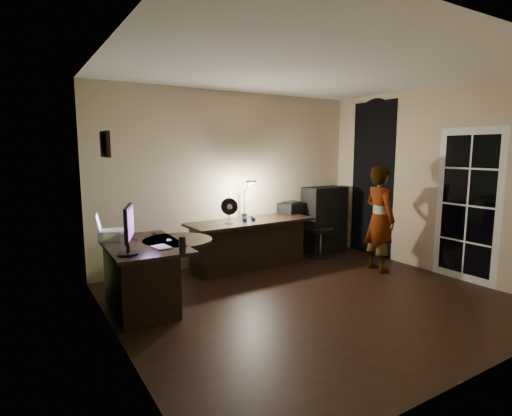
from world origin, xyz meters
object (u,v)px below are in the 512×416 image
cabinet (324,220)px  office_chair (320,230)px  desk_right (251,244)px  monitor (127,237)px  person (380,219)px  desk_left (144,276)px

cabinet → office_chair: cabinet is taller
cabinet → office_chair: bearing=-145.9°
desk_right → cabinet: bearing=3.3°
monitor → office_chair: 3.66m
monitor → person: person is taller
office_chair → person: size_ratio=0.57×
desk_left → monitor: bearing=-122.2°
desk_right → cabinet: cabinet is taller
desk_left → desk_right: size_ratio=0.67×
desk_left → monitor: size_ratio=2.45×
desk_right → person: person is taller
cabinet → person: size_ratio=0.74×
office_chair → person: person is taller
desk_left → monitor: (-0.26, -0.39, 0.56)m
desk_right → monitor: 2.46m
desk_right → person: 1.96m
desk_right → office_chair: bearing=-3.5°
office_chair → desk_right: bearing=-171.1°
desk_right → cabinet: (1.59, 0.15, 0.21)m
office_chair → cabinet: bearing=47.5°
monitor → person: size_ratio=0.34×
monitor → person: (3.67, 0.02, -0.15)m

